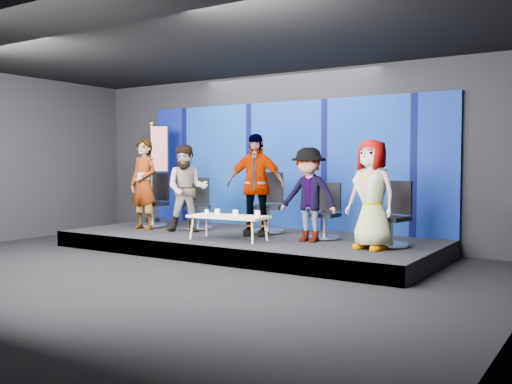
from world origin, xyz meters
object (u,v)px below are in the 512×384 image
(chair_c, at_px, (269,213))
(chair_d, at_px, (326,220))
(chair_e, at_px, (393,225))
(panelist_d, at_px, (309,195))
(mug_a, at_px, (207,212))
(panelist_b, at_px, (187,189))
(mug_e, at_px, (258,214))
(chair_a, at_px, (154,209))
(mug_c, at_px, (235,212))
(panelist_c, at_px, (255,185))
(mug_d, at_px, (236,213))
(flag_stand, at_px, (157,169))
(panelist_e, at_px, (372,195))
(coffee_table, at_px, (228,217))
(chair_b, at_px, (198,212))
(mug_b, at_px, (217,212))
(panelist_a, at_px, (144,184))

(chair_c, distance_m, chair_d, 1.33)
(chair_d, bearing_deg, chair_e, -10.57)
(panelist_d, xyz_separation_m, mug_a, (-1.74, -0.58, -0.33))
(panelist_b, height_order, chair_d, panelist_b)
(chair_e, relative_size, mug_e, 10.02)
(chair_a, height_order, mug_c, chair_a)
(chair_a, xyz_separation_m, mug_c, (2.58, -0.72, 0.11))
(chair_e, bearing_deg, panelist_c, -165.53)
(mug_a, height_order, mug_d, mug_d)
(panelist_c, relative_size, flag_stand, 0.83)
(panelist_c, bearing_deg, panelist_d, -27.28)
(mug_c, height_order, mug_d, mug_d)
(chair_d, xyz_separation_m, panelist_e, (1.14, -0.73, 0.53))
(panelist_b, xyz_separation_m, chair_c, (1.36, 0.81, -0.46))
(chair_a, distance_m, mug_d, 2.83)
(coffee_table, xyz_separation_m, flag_stand, (-3.05, 1.49, 0.81))
(chair_e, height_order, mug_e, chair_e)
(chair_b, height_order, coffee_table, chair_b)
(chair_d, height_order, mug_b, chair_d)
(panelist_e, relative_size, mug_a, 20.19)
(chair_c, xyz_separation_m, coffee_table, (-0.04, -1.28, 0.01))
(chair_b, height_order, panelist_b, panelist_b)
(mug_e, bearing_deg, chair_b, 156.42)
(panelist_d, bearing_deg, chair_b, 172.49)
(chair_a, height_order, mug_d, chair_a)
(chair_b, xyz_separation_m, mug_b, (1.24, -1.01, 0.14))
(panelist_b, xyz_separation_m, mug_a, (0.85, -0.47, -0.37))
(panelist_a, bearing_deg, chair_a, 111.85)
(mug_a, relative_size, mug_b, 0.79)
(mug_b, bearing_deg, chair_b, 140.87)
(chair_b, bearing_deg, chair_a, 153.94)
(panelist_c, bearing_deg, chair_a, 160.30)
(chair_b, relative_size, coffee_table, 0.73)
(chair_b, height_order, panelist_e, panelist_e)
(mug_c, distance_m, mug_e, 0.48)
(mug_c, bearing_deg, chair_d, 36.80)
(mug_b, bearing_deg, mug_e, 10.79)
(chair_a, relative_size, panelist_b, 0.67)
(panelist_c, bearing_deg, panelist_e, -28.22)
(chair_e, bearing_deg, panelist_a, -161.30)
(flag_stand, bearing_deg, mug_a, -55.96)
(mug_c, bearing_deg, panelist_a, 174.15)
(mug_b, bearing_deg, chair_e, 16.79)
(mug_c, xyz_separation_m, mug_e, (0.48, -0.02, 0.01))
(panelist_a, height_order, mug_a, panelist_a)
(chair_c, height_order, panelist_c, panelist_c)
(mug_a, relative_size, mug_e, 0.80)
(chair_a, distance_m, panelist_a, 0.74)
(chair_c, bearing_deg, mug_d, -102.03)
(chair_a, bearing_deg, chair_d, 6.22)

